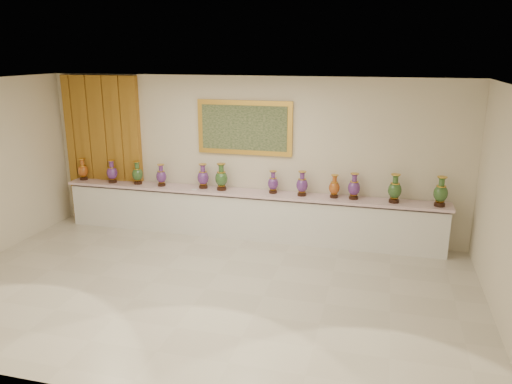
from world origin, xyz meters
TOP-DOWN VIEW (x-y plane):
  - ground at (0.00, 0.00)m, footprint 8.00×8.00m
  - room at (-2.56, 2.44)m, footprint 8.00×8.00m
  - counter at (0.00, 2.27)m, footprint 7.28×0.48m
  - vase_0 at (-3.45, 2.27)m, footprint 0.26×0.26m
  - vase_1 at (-2.76, 2.22)m, footprint 0.28×0.28m
  - vase_2 at (-2.22, 2.25)m, footprint 0.25×0.25m
  - vase_3 at (-1.71, 2.23)m, footprint 0.24×0.24m
  - vase_4 at (-0.86, 2.28)m, footprint 0.28×0.28m
  - vase_5 at (-0.48, 2.24)m, footprint 0.28×0.28m
  - vase_6 at (0.50, 2.28)m, footprint 0.25×0.25m
  - vase_7 at (1.05, 2.25)m, footprint 0.22×0.22m
  - vase_8 at (1.62, 2.27)m, footprint 0.20×0.20m
  - vase_9 at (1.97, 2.27)m, footprint 0.27×0.27m
  - vase_10 at (2.66, 2.24)m, footprint 0.28×0.28m
  - vase_11 at (3.40, 2.21)m, footprint 0.27×0.27m
  - label_card at (-0.99, 2.13)m, footprint 0.10×0.06m

SIDE VIEW (x-z plane):
  - ground at x=0.00m, z-range 0.00..0.00m
  - counter at x=0.00m, z-range -0.01..0.89m
  - label_card at x=-0.99m, z-range 0.90..0.90m
  - vase_8 at x=1.62m, z-range 0.88..1.30m
  - vase_6 at x=0.50m, z-range 0.88..1.30m
  - vase_3 at x=-1.71m, z-range 0.88..1.31m
  - vase_0 at x=-3.45m, z-range 0.88..1.31m
  - vase_7 at x=1.05m, z-range 0.88..1.33m
  - vase_1 at x=-2.76m, z-range 0.88..1.33m
  - vase_2 at x=-2.22m, z-range 0.88..1.33m
  - vase_9 at x=1.97m, z-range 0.88..1.34m
  - vase_4 at x=-0.86m, z-range 0.88..1.35m
  - vase_10 at x=2.66m, z-range 0.87..1.38m
  - vase_5 at x=-0.48m, z-range 0.87..1.38m
  - vase_11 at x=3.40m, z-range 0.87..1.39m
  - room at x=-2.56m, z-range -2.41..5.59m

